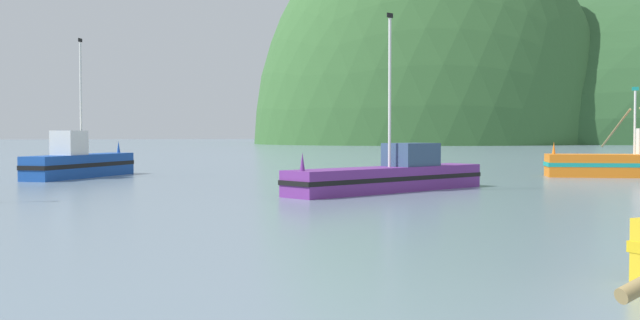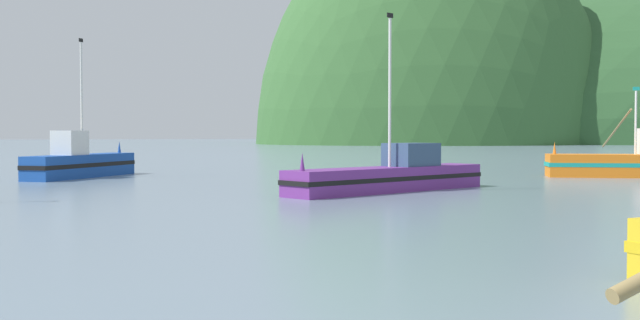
{
  "view_description": "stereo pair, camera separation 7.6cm",
  "coord_description": "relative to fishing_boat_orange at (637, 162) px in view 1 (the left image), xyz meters",
  "views": [
    {
      "loc": [
        -11.84,
        2.89,
        2.5
      ],
      "look_at": [
        -3.02,
        32.04,
        1.4
      ],
      "focal_mm": 42.93,
      "sensor_mm": 36.0,
      "label": 1
    },
    {
      "loc": [
        -11.77,
        2.87,
        2.5
      ],
      "look_at": [
        -3.02,
        32.04,
        1.4
      ],
      "focal_mm": 42.93,
      "sensor_mm": 36.0,
      "label": 2
    }
  ],
  "objects": [
    {
      "name": "fishing_boat_purple",
      "position": [
        -17.02,
        -5.51,
        -0.17
      ],
      "size": [
        10.37,
        6.22,
        7.53
      ],
      "rotation": [
        0.0,
        0.0,
        3.59
      ],
      "color": "#6B2D84",
      "rests_on": "ground"
    },
    {
      "name": "hill_far_right",
      "position": [
        109.28,
        141.99,
        -0.85
      ],
      "size": [
        149.01,
        119.2,
        77.44
      ],
      "primitive_type": "ellipsoid",
      "color": "#2D562D",
      "rests_on": "ground"
    },
    {
      "name": "hill_far_center",
      "position": [
        46.32,
        124.67,
        -0.85
      ],
      "size": [
        82.4,
        65.92,
        108.26
      ],
      "primitive_type": "ellipsoid",
      "color": "#386633",
      "rests_on": "ground"
    },
    {
      "name": "fishing_boat_orange",
      "position": [
        0.0,
        0.0,
        0.0
      ],
      "size": [
        9.57,
        15.2,
        5.04
      ],
      "rotation": [
        0.0,
        0.0,
        2.7
      ],
      "color": "orange",
      "rests_on": "ground"
    },
    {
      "name": "fishing_boat_blue",
      "position": [
        -29.85,
        8.74,
        -0.03
      ],
      "size": [
        6.12,
        8.04,
        7.72
      ],
      "rotation": [
        0.0,
        0.0,
        0.98
      ],
      "color": "#19479E",
      "rests_on": "ground"
    }
  ]
}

